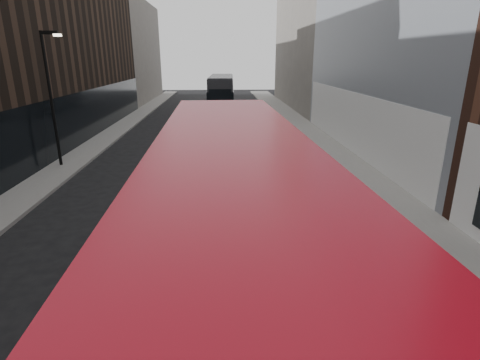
{
  "coord_description": "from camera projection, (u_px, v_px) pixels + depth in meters",
  "views": [
    {
      "loc": [
        0.68,
        -2.63,
        5.88
      ],
      "look_at": [
        1.2,
        7.61,
        2.5
      ],
      "focal_mm": 28.0,
      "sensor_mm": 36.0,
      "label": 1
    }
  ],
  "objects": [
    {
      "name": "sidewalk_right",
      "position": [
        311.0,
        137.0,
        28.36
      ],
      "size": [
        3.0,
        80.0,
        0.15
      ],
      "primitive_type": "cube",
      "color": "slate",
      "rests_on": "ground"
    },
    {
      "name": "sidewalk_left",
      "position": [
        104.0,
        140.0,
        27.61
      ],
      "size": [
        2.0,
        80.0,
        0.15
      ],
      "primitive_type": "cube",
      "color": "slate",
      "rests_on": "ground"
    },
    {
      "name": "building_victorian",
      "position": [
        311.0,
        23.0,
        43.57
      ],
      "size": [
        6.5,
        24.0,
        21.0
      ],
      "color": "#68625C",
      "rests_on": "ground"
    },
    {
      "name": "building_left_mid",
      "position": [
        68.0,
        42.0,
        30.02
      ],
      "size": [
        5.0,
        24.0,
        14.0
      ],
      "primitive_type": "cube",
      "color": "black",
      "rests_on": "ground"
    },
    {
      "name": "building_left_far",
      "position": [
        131.0,
        52.0,
        51.04
      ],
      "size": [
        5.0,
        20.0,
        13.0
      ],
      "primitive_type": "cube",
      "color": "#68625C",
      "rests_on": "ground"
    },
    {
      "name": "street_lamp",
      "position": [
        51.0,
        91.0,
        19.67
      ],
      "size": [
        1.06,
        0.22,
        7.0
      ],
      "color": "black",
      "rests_on": "sidewalk_left"
    },
    {
      "name": "red_bus",
      "position": [
        233.0,
        246.0,
        6.87
      ],
      "size": [
        2.97,
        11.54,
        4.63
      ],
      "rotation": [
        0.0,
        0.0,
        0.02
      ],
      "color": "maroon",
      "rests_on": "ground"
    },
    {
      "name": "grey_bus",
      "position": [
        222.0,
        91.0,
        43.94
      ],
      "size": [
        3.12,
        11.91,
        3.82
      ],
      "rotation": [
        0.0,
        0.0,
        -0.03
      ],
      "color": "black",
      "rests_on": "ground"
    },
    {
      "name": "car_a",
      "position": [
        226.0,
        188.0,
        15.51
      ],
      "size": [
        1.73,
        4.13,
        1.4
      ],
      "primitive_type": "imported",
      "rotation": [
        0.0,
        0.0,
        0.02
      ],
      "color": "black",
      "rests_on": "ground"
    },
    {
      "name": "car_b",
      "position": [
        256.0,
        129.0,
        27.94
      ],
      "size": [
        2.13,
        4.69,
        1.49
      ],
      "primitive_type": "imported",
      "rotation": [
        0.0,
        0.0,
        0.12
      ],
      "color": "gray",
      "rests_on": "ground"
    },
    {
      "name": "car_c",
      "position": [
        243.0,
        114.0,
        35.46
      ],
      "size": [
        2.14,
        4.89,
        1.4
      ],
      "primitive_type": "imported",
      "rotation": [
        0.0,
        0.0,
        0.04
      ],
      "color": "black",
      "rests_on": "ground"
    }
  ]
}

